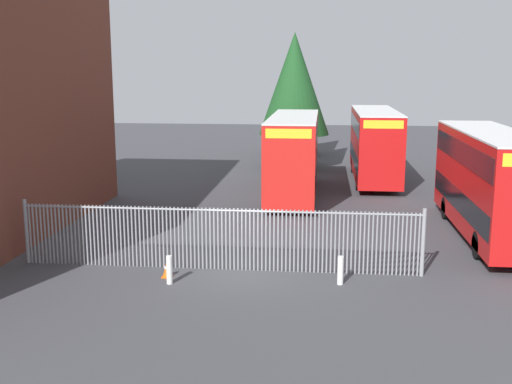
# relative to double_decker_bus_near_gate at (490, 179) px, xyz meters

# --- Properties ---
(ground_plane) EXTENTS (100.00, 100.00, 0.00)m
(ground_plane) POSITION_rel_double_decker_bus_near_gate_xyz_m (-9.59, 2.42, -2.42)
(ground_plane) COLOR #3D3D42
(palisade_fence) EXTENTS (14.14, 0.14, 2.35)m
(palisade_fence) POSITION_rel_double_decker_bus_near_gate_xyz_m (-10.49, -5.58, -1.24)
(palisade_fence) COLOR gray
(palisade_fence) RESTS_ON ground
(double_decker_bus_near_gate) EXTENTS (2.54, 10.81, 4.42)m
(double_decker_bus_near_gate) POSITION_rel_double_decker_bus_near_gate_xyz_m (0.00, 0.00, 0.00)
(double_decker_bus_near_gate) COLOR red
(double_decker_bus_near_gate) RESTS_ON ground
(double_decker_bus_behind_fence_left) EXTENTS (2.54, 10.81, 4.42)m
(double_decker_bus_behind_fence_left) POSITION_rel_double_decker_bus_near_gate_xyz_m (-8.51, 7.67, 0.00)
(double_decker_bus_behind_fence_left) COLOR red
(double_decker_bus_behind_fence_left) RESTS_ON ground
(double_decker_bus_behind_fence_right) EXTENTS (2.54, 10.81, 4.42)m
(double_decker_bus_behind_fence_right) POSITION_rel_double_decker_bus_near_gate_xyz_m (-3.71, 13.02, 0.00)
(double_decker_bus_behind_fence_right) COLOR red
(double_decker_bus_behind_fence_right) RESTS_ON ground
(bollard_near_left) EXTENTS (0.20, 0.20, 0.95)m
(bollard_near_left) POSITION_rel_double_decker_bus_near_gate_xyz_m (-11.83, -7.26, -1.95)
(bollard_near_left) COLOR silver
(bollard_near_left) RESTS_ON ground
(bollard_center_front) EXTENTS (0.20, 0.20, 0.95)m
(bollard_center_front) POSITION_rel_double_decker_bus_near_gate_xyz_m (-6.27, -6.71, -1.95)
(bollard_center_front) COLOR silver
(bollard_center_front) RESTS_ON ground
(traffic_cone_by_gate) EXTENTS (0.34, 0.34, 0.59)m
(traffic_cone_by_gate) POSITION_rel_double_decker_bus_near_gate_xyz_m (-12.08, -6.62, -2.13)
(traffic_cone_by_gate) COLOR orange
(traffic_cone_by_gate) RESTS_ON ground
(tree_tall_back) EXTENTS (4.59, 4.59, 8.60)m
(tree_tall_back) POSITION_rel_double_decker_bus_near_gate_xyz_m (-9.23, 24.38, 2.89)
(tree_tall_back) COLOR #4C3823
(tree_tall_back) RESTS_ON ground
(tree_short_side) EXTENTS (4.92, 4.92, 9.42)m
(tree_short_side) POSITION_rel_double_decker_bus_near_gate_xyz_m (-8.98, 17.68, 3.47)
(tree_short_side) COLOR #4C3823
(tree_short_side) RESTS_ON ground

